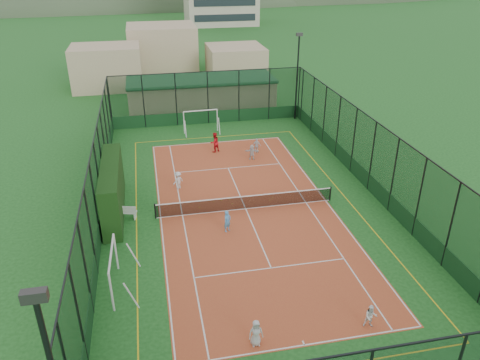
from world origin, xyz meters
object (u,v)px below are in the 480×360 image
at_px(futsal_goal_far, 201,121).
at_px(coach, 215,142).
at_px(white_bench, 122,211).
at_px(clubhouse, 201,93).
at_px(child_near_right, 371,316).
at_px(child_near_mid, 227,221).
at_px(futsal_goal_near, 114,271).
at_px(child_far_right, 257,146).
at_px(child_near_left, 256,333).
at_px(child_far_back, 252,152).
at_px(child_far_left, 178,180).
at_px(floodlight_ne, 297,77).

distance_m(futsal_goal_far, coach, 4.88).
relative_size(white_bench, coach, 1.07).
bearing_deg(clubhouse, child_near_right, -84.52).
bearing_deg(child_near_mid, futsal_goal_near, 177.98).
relative_size(child_near_mid, child_far_right, 1.10).
bearing_deg(child_near_left, futsal_goal_far, 87.33).
height_order(white_bench, child_near_left, child_near_left).
xyz_separation_m(child_near_mid, coach, (1.12, 12.19, 0.16)).
relative_size(futsal_goal_near, child_far_right, 2.72).
bearing_deg(clubhouse, child_near_mid, -93.83).
bearing_deg(white_bench, futsal_goal_far, 79.72).
xyz_separation_m(clubhouse, futsal_goal_near, (-8.01, -28.43, -0.49)).
bearing_deg(child_far_back, child_far_left, 47.55).
height_order(futsal_goal_near, futsal_goal_far, futsal_goal_near).
distance_m(child_near_mid, child_near_right, 10.27).
distance_m(floodlight_ne, child_near_right, 28.74).
relative_size(clubhouse, child_near_left, 11.93).
bearing_deg(child_far_back, futsal_goal_near, 69.36).
height_order(child_near_left, child_near_right, child_near_left).
bearing_deg(clubhouse, futsal_goal_far, -98.03).
xyz_separation_m(clubhouse, futsal_goal_far, (-1.03, -7.31, -0.55)).
distance_m(clubhouse, child_near_left, 33.48).
bearing_deg(floodlight_ne, child_near_right, -100.91).
height_order(futsal_goal_far, child_near_right, futsal_goal_far).
bearing_deg(child_near_right, clubhouse, 110.77).
distance_m(floodlight_ne, coach, 11.81).
bearing_deg(child_far_right, coach, 2.86).
bearing_deg(child_far_left, coach, -156.64).
xyz_separation_m(child_near_mid, child_far_right, (4.50, 11.32, -0.06)).
relative_size(clubhouse, child_near_mid, 11.21).
distance_m(white_bench, child_near_mid, 6.76).
relative_size(child_far_right, coach, 0.74).
height_order(white_bench, child_near_mid, child_near_mid).
xyz_separation_m(clubhouse, white_bench, (-7.80, -21.60, -1.07)).
bearing_deg(child_near_mid, child_far_left, 76.92).
relative_size(futsal_goal_far, coach, 1.90).
distance_m(floodlight_ne, child_far_back, 11.53).
xyz_separation_m(child_near_left, child_near_right, (5.24, 0.00, -0.05)).
bearing_deg(child_near_right, child_far_right, 106.24).
xyz_separation_m(floodlight_ne, child_near_right, (-5.40, -28.01, -3.53)).
height_order(child_near_right, child_far_back, child_far_back).
xyz_separation_m(child_far_left, coach, (3.53, 6.09, 0.19)).
xyz_separation_m(child_near_left, child_near_mid, (0.40, 9.05, 0.04)).
height_order(floodlight_ne, child_far_back, floodlight_ne).
bearing_deg(clubhouse, child_near_left, -93.48).
relative_size(futsal_goal_far, child_far_back, 2.58).
bearing_deg(futsal_goal_near, futsal_goal_far, -16.59).
height_order(child_near_left, child_far_left, child_far_left).
xyz_separation_m(futsal_goal_near, child_far_left, (3.97, 10.18, -0.42)).
distance_m(child_near_left, child_far_back, 19.56).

